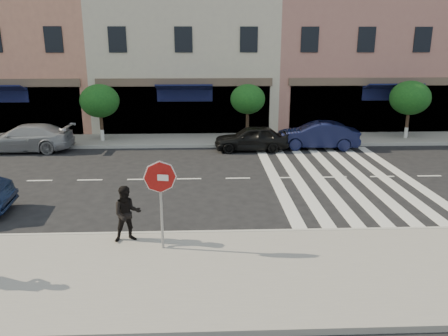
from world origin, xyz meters
TOP-DOWN VIEW (x-y plane):
  - ground at (0.00, 0.00)m, footprint 120.00×120.00m
  - sidewalk_near at (0.00, -3.75)m, footprint 60.00×4.50m
  - sidewalk_far at (0.00, 11.00)m, footprint 60.00×3.00m
  - building_west_mid at (-11.00, 17.00)m, footprint 10.00×9.00m
  - building_centre at (-0.50, 17.00)m, footprint 11.00×9.00m
  - building_east_mid at (11.50, 17.00)m, footprint 13.00×9.00m
  - street_tree_wb at (-5.00, 10.80)m, footprint 2.10×2.10m
  - street_tree_c at (3.00, 10.80)m, footprint 1.90×1.90m
  - street_tree_ea at (12.00, 10.80)m, footprint 2.20×2.20m
  - stop_sign at (-0.44, -2.50)m, footprint 0.83×0.21m
  - walker at (-1.41, -2.00)m, footprint 0.89×0.77m
  - car_far_left at (-8.47, 9.10)m, footprint 4.74×1.97m
  - car_far_mid at (3.02, 8.76)m, footprint 3.78×1.57m
  - car_far_right at (6.50, 9.10)m, footprint 4.30×1.80m

SIDE VIEW (x-z plane):
  - ground at x=0.00m, z-range 0.00..0.00m
  - sidewalk_near at x=0.00m, z-range 0.00..0.15m
  - sidewalk_far at x=0.00m, z-range 0.00..0.15m
  - car_far_mid at x=3.02m, z-range 0.00..1.28m
  - car_far_left at x=-8.47m, z-range 0.00..1.37m
  - car_far_right at x=6.50m, z-range 0.00..1.38m
  - walker at x=-1.41m, z-range 0.15..1.70m
  - stop_sign at x=-0.44m, z-range 0.70..3.08m
  - street_tree_wb at x=-5.00m, z-range 0.78..3.84m
  - street_tree_c at x=3.00m, z-range 0.84..3.87m
  - street_tree_ea at x=12.00m, z-range 0.80..3.99m
  - building_centre at x=-0.50m, z-range 0.00..11.00m
  - building_east_mid at x=11.50m, z-range 0.00..13.00m
  - building_west_mid at x=-11.00m, z-range 0.00..14.00m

